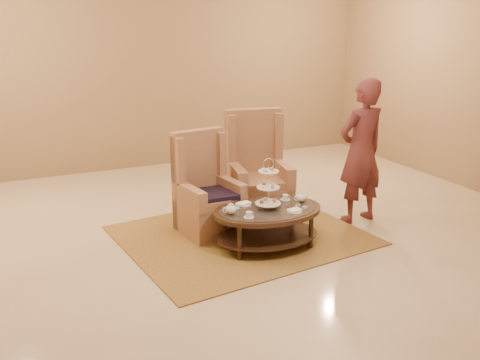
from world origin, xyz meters
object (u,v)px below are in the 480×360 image
tea_table (268,216)px  armchair_left (206,198)px  person (361,151)px  armchair_right (257,181)px

tea_table → armchair_left: (-0.45, 0.75, 0.03)m
armchair_left → person: size_ratio=0.67×
armchair_left → person: 2.02m
armchair_right → person: 1.39m
armchair_right → person: size_ratio=0.75×
armchair_left → person: bearing=-23.1°
person → tea_table: bearing=4.9°
armchair_left → tea_table: bearing=-67.7°
tea_table → person: 1.56m
tea_table → armchair_right: armchair_right is taller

